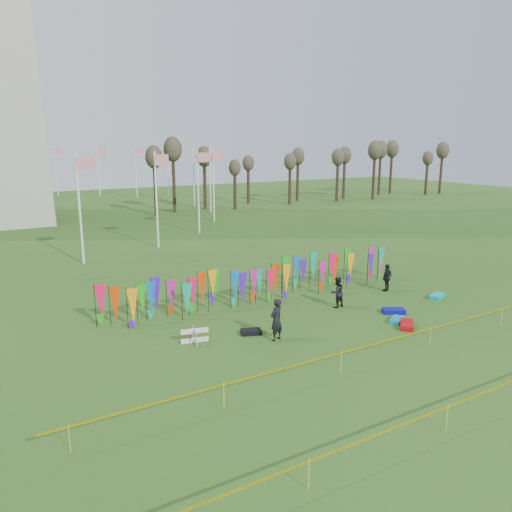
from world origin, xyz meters
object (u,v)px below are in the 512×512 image
person_left (276,320)px  kite_bag_blue (394,311)px  person_right (387,278)px  kite_bag_red (407,325)px  kite_bag_teal (437,296)px  person_mid (337,292)px  kite_bag_black (251,332)px  box_kite (195,336)px  kite_bag_turquoise (397,320)px

person_left → kite_bag_blue: (7.26, -0.08, -0.86)m
person_right → kite_bag_blue: bearing=34.6°
kite_bag_red → kite_bag_teal: kite_bag_red is taller
person_mid → kite_bag_teal: bearing=159.6°
kite_bag_black → kite_bag_teal: size_ratio=0.78×
person_left → kite_bag_teal: bearing=164.6°
box_kite → kite_bag_turquoise: bearing=-15.3°
box_kite → person_right: size_ratio=0.42×
kite_bag_teal → box_kite: bearing=175.9°
kite_bag_turquoise → kite_bag_black: (-7.04, 2.31, 0.01)m
box_kite → person_left: bearing=-25.3°
person_left → person_mid: 5.76m
box_kite → person_left: (3.30, -1.56, 0.63)m
box_kite → person_right: 13.22m
person_left → kite_bag_turquoise: (6.42, -1.10, -0.87)m
kite_bag_red → person_left: bearing=163.4°
kite_bag_blue → kite_bag_red: kite_bag_red is taller
kite_bag_black → kite_bag_turquoise: bearing=-18.1°
person_right → kite_bag_blue: 4.09m
person_mid → kite_bag_red: (0.98, -4.08, -0.72)m
person_left → kite_bag_black: size_ratio=2.06×
person_right → person_mid: bearing=-5.5°
box_kite → kite_bag_teal: 14.65m
person_left → kite_bag_blue: 7.31m
kite_bag_turquoise → person_right: bearing=50.4°
box_kite → kite_bag_blue: size_ratio=0.62×
box_kite → kite_bag_black: box_kite is taller
kite_bag_blue → person_mid: bearing=130.4°
kite_bag_blue → kite_bag_teal: 4.10m
kite_bag_black → person_right: bearing=9.9°
person_left → person_right: person_left is taller
person_left → kite_bag_black: 1.60m
box_kite → kite_bag_turquoise: 10.08m
kite_bag_black → person_mid: bearing=9.5°
person_left → kite_bag_black: bearing=-80.9°
person_mid → kite_bag_black: bearing=4.9°
kite_bag_blue → kite_bag_black: size_ratio=1.20×
person_left → kite_bag_turquoise: 6.57m
person_mid → kite_bag_turquoise: 3.56m
kite_bag_red → kite_bag_teal: bearing=25.5°
kite_bag_turquoise → kite_bag_blue: (0.84, 1.02, 0.02)m
kite_bag_turquoise → kite_bag_blue: kite_bag_blue is taller
kite_bag_blue → kite_bag_red: size_ratio=0.86×
kite_bag_red → kite_bag_black: bearing=156.0°
person_left → kite_bag_blue: size_ratio=1.72×
kite_bag_blue → kite_bag_black: bearing=170.7°
box_kite → kite_bag_red: (9.60, -3.43, -0.23)m
box_kite → kite_bag_teal: (14.61, -1.05, -0.23)m
person_right → kite_bag_black: person_right is taller
kite_bag_teal → kite_bag_red: bearing=-154.5°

